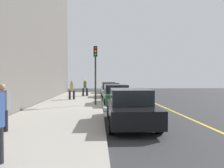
{
  "coord_description": "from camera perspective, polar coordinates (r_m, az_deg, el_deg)",
  "views": [
    {
      "loc": [
        15.51,
        -1.23,
        1.96
      ],
      "look_at": [
        0.4,
        -0.32,
        1.58
      ],
      "focal_mm": 35.18,
      "sensor_mm": 36.0,
      "label": 1
    }
  ],
  "objects": [
    {
      "name": "ground_plane",
      "position": [
        15.68,
        1.09,
        -5.75
      ],
      "size": [
        56.0,
        56.0,
        0.0
      ],
      "primitive_type": "plane",
      "color": "#333335"
    },
    {
      "name": "sidewalk",
      "position": [
        15.76,
        -11.01,
        -5.47
      ],
      "size": [
        28.0,
        4.6,
        0.15
      ],
      "primitive_type": "cube",
      "color": "#A39E93",
      "rests_on": "ground"
    },
    {
      "name": "lane_stripe_centre",
      "position": [
        16.25,
        12.47,
        -5.52
      ],
      "size": [
        28.0,
        0.14,
        0.01
      ],
      "primitive_type": "cube",
      "color": "gold",
      "rests_on": "ground"
    },
    {
      "name": "snow_bank_curb",
      "position": [
        17.44,
        -1.68,
        -4.66
      ],
      "size": [
        8.66,
        0.56,
        0.22
      ],
      "primitive_type": "cube",
      "color": "white",
      "rests_on": "ground"
    },
    {
      "name": "parked_car_red",
      "position": [
        27.97,
        -0.94,
        -1.04
      ],
      "size": [
        4.31,
        1.9,
        1.51
      ],
      "color": "black",
      "rests_on": "ground"
    },
    {
      "name": "parked_car_silver",
      "position": [
        21.87,
        -0.41,
        -1.73
      ],
      "size": [
        4.17,
        1.92,
        1.51
      ],
      "color": "black",
      "rests_on": "ground"
    },
    {
      "name": "parked_car_green",
      "position": [
        16.05,
        1.02,
        -2.87
      ],
      "size": [
        4.54,
        1.98,
        1.51
      ],
      "color": "black",
      "rests_on": "ground"
    },
    {
      "name": "parked_car_black",
      "position": [
        9.33,
        4.76,
        -5.97
      ],
      "size": [
        4.66,
        1.97,
        1.51
      ],
      "color": "black",
      "rests_on": "ground"
    },
    {
      "name": "pedestrian_grey_coat",
      "position": [
        8.19,
        -26.61,
        -5.29
      ],
      "size": [
        0.54,
        0.46,
        1.64
      ],
      "color": "black",
      "rests_on": "sidewalk"
    },
    {
      "name": "pedestrian_olive_coat",
      "position": [
        22.89,
        -7.03,
        -0.81
      ],
      "size": [
        0.48,
        0.57,
        1.73
      ],
      "color": "black",
      "rests_on": "sidewalk"
    },
    {
      "name": "pedestrian_tan_coat",
      "position": [
        19.37,
        -10.41,
        -1.37
      ],
      "size": [
        0.46,
        0.54,
        1.64
      ],
      "color": "black",
      "rests_on": "sidewalk"
    },
    {
      "name": "traffic_light_pole",
      "position": [
        15.28,
        -4.33,
        4.97
      ],
      "size": [
        0.35,
        0.26,
        4.04
      ],
      "color": "#2D2D19",
      "rests_on": "sidewalk"
    },
    {
      "name": "rolling_suitcase",
      "position": [
        23.41,
        -6.5,
        -2.41
      ],
      "size": [
        0.34,
        0.22,
        0.85
      ],
      "color": "#191E38",
      "rests_on": "sidewalk"
    }
  ]
}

